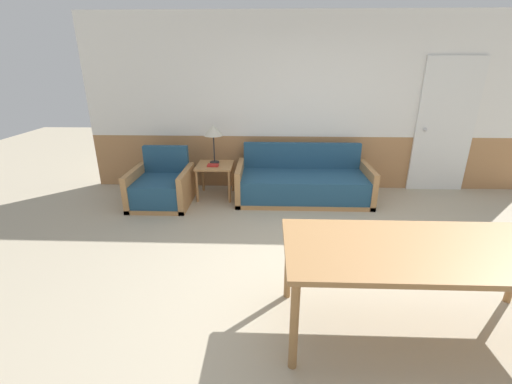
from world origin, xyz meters
name	(u,v)px	position (x,y,z in m)	size (l,w,h in m)	color
ground_plane	(337,276)	(0.00, 0.00, 0.00)	(16.00, 16.00, 0.00)	#B2A58C
wall_back	(314,105)	(0.00, 2.63, 1.35)	(7.20, 0.06, 2.70)	#AD7A4C
couch	(303,184)	(-0.17, 2.05, 0.24)	(2.00, 0.88, 0.80)	#B27F4C
armchair	(162,188)	(-2.27, 1.79, 0.24)	(0.84, 0.84, 0.80)	#B27F4C
side_table	(215,170)	(-1.52, 2.12, 0.44)	(0.55, 0.55, 0.52)	#B27F4C
table_lamp	(213,131)	(-1.54, 2.22, 1.01)	(0.29, 0.29, 0.59)	#262628
book_stack	(213,165)	(-1.53, 2.03, 0.53)	(0.17, 0.11, 0.03)	#B22823
dining_table	(427,255)	(0.46, -0.71, 0.68)	(2.07, 0.88, 0.74)	#9E7042
entry_door	(445,127)	(2.06, 2.57, 1.04)	(0.90, 0.09, 2.08)	white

